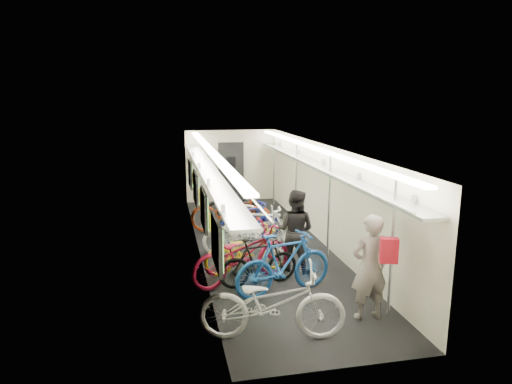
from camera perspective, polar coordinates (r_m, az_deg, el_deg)
name	(u,v)px	position (r m, az deg, el deg)	size (l,w,h in m)	color
train_car_shell	(242,174)	(11.10, -1.76, 2.27)	(10.00, 10.00, 10.00)	black
bicycle_0	(272,303)	(6.86, 2.06, -13.69)	(0.75, 2.14, 1.13)	silver
bicycle_1	(284,264)	(8.28, 3.54, -8.92)	(0.55, 1.93, 1.16)	#1A4E9D
bicycle_2	(242,255)	(8.77, -1.73, -7.82)	(0.74, 2.13, 1.12)	maroon
bicycle_3	(259,262)	(8.67, 0.36, -8.70)	(0.44, 1.56, 0.94)	black
bicycle_4	(247,251)	(9.26, -1.11, -7.33)	(0.62, 1.78, 0.93)	yellow
bicycle_5	(260,229)	(10.35, 0.55, -4.68)	(0.53, 1.86, 1.12)	silver
bicycle_6	(249,232)	(10.23, -0.93, -5.02)	(0.72, 2.06, 1.08)	#A7A6AB
bicycle_7	(249,222)	(11.12, -0.88, -3.76)	(0.48, 1.70, 1.02)	navy
bicycle_8	(231,211)	(11.92, -3.13, -2.45)	(0.74, 2.13, 1.12)	#9E3011
bicycle_9	(236,207)	(12.60, -2.48, -1.85)	(0.49, 1.72, 1.04)	black
passenger_near	(369,267)	(7.53, 13.97, -9.11)	(0.63, 0.41, 1.73)	gray
passenger_mid	(295,230)	(9.34, 4.88, -4.79)	(0.82, 0.64, 1.68)	black
backpack	(389,250)	(7.10, 16.28, -7.02)	(0.26, 0.14, 0.38)	red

